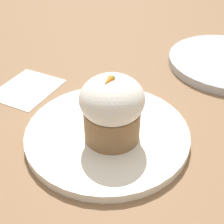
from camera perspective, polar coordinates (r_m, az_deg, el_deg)
The scene contains 5 objects.
ground_plane at distance 0.48m, azimuth -0.86°, elevation -4.53°, with size 4.00×4.00×0.00m, color #846042.
dessert_plate at distance 0.47m, azimuth -0.86°, elevation -3.91°, with size 0.25×0.25×0.01m.
carrot_cake at distance 0.42m, azimuth -0.00°, elevation 0.67°, with size 0.09×0.09×0.10m.
spoon at distance 0.48m, azimuth -2.34°, elevation -1.69°, with size 0.12×0.09×0.01m.
paper_napkin at distance 0.60m, azimuth -15.23°, elevation 4.18°, with size 0.13×0.12×0.00m.
Camera 1 is at (0.28, 0.21, 0.32)m, focal length 50.00 mm.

